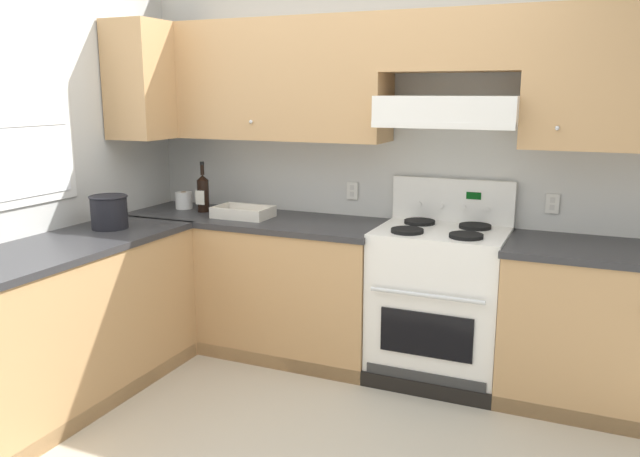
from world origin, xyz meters
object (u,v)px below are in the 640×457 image
stove (439,303)px  bucket (109,211)px  wine_bottle (203,192)px  paper_towel_roll (184,200)px  bowl (243,214)px

stove → bucket: stove is taller
wine_bottle → bucket: wine_bottle is taller
stove → paper_towel_roll: size_ratio=9.99×
stove → bucket: size_ratio=5.20×
paper_towel_roll → wine_bottle: bearing=-15.2°
bowl → bucket: bearing=-132.1°
stove → bucket: (-1.89, -0.68, 0.54)m
bowl → paper_towel_roll: 0.57m
stove → paper_towel_roll: (-1.88, 0.07, 0.49)m
bucket → paper_towel_roll: bearing=89.0°
bucket → paper_towel_roll: (0.01, 0.75, -0.05)m
stove → wine_bottle: size_ratio=3.43×
bucket → stove: bearing=19.7°
bucket → paper_towel_roll: bucket is taller
bowl → stove: bearing=2.0°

